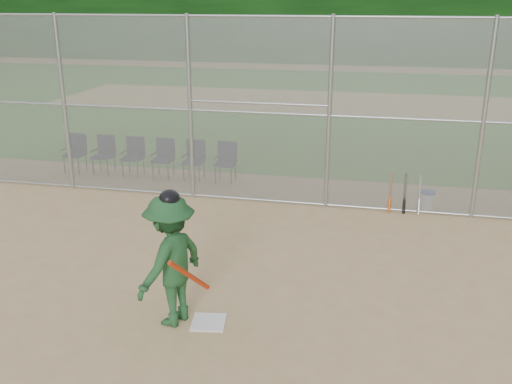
% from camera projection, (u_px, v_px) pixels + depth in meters
% --- Properties ---
extents(ground, '(100.00, 100.00, 0.00)m').
position_uv_depth(ground, '(218.00, 323.00, 7.94)').
color(ground, tan).
rests_on(ground, ground).
extents(grass_strip, '(100.00, 100.00, 0.00)m').
position_uv_depth(grass_strip, '(332.00, 102.00, 24.58)').
color(grass_strip, '#296B20').
rests_on(grass_strip, ground).
extents(dirt_patch_far, '(24.00, 24.00, 0.00)m').
position_uv_depth(dirt_patch_far, '(332.00, 102.00, 24.58)').
color(dirt_patch_far, tan).
rests_on(dirt_patch_far, ground).
extents(backstop_fence, '(16.09, 0.09, 4.00)m').
position_uv_depth(backstop_fence, '(281.00, 110.00, 11.89)').
color(backstop_fence, gray).
rests_on(backstop_fence, ground).
extents(home_plate, '(0.53, 0.53, 0.02)m').
position_uv_depth(home_plate, '(209.00, 322.00, 7.95)').
color(home_plate, white).
rests_on(home_plate, ground).
extents(batter_at_plate, '(1.13, 1.39, 1.95)m').
position_uv_depth(batter_at_plate, '(171.00, 260.00, 7.70)').
color(batter_at_plate, '#1F4E27').
rests_on(batter_at_plate, ground).
extents(water_cooler, '(0.31, 0.31, 0.39)m').
position_uv_depth(water_cooler, '(428.00, 200.00, 12.20)').
color(water_cooler, white).
rests_on(water_cooler, ground).
extents(spare_bats, '(0.66, 0.37, 0.83)m').
position_uv_depth(spare_bats, '(405.00, 193.00, 11.95)').
color(spare_bats, '#D84C14').
rests_on(spare_bats, ground).
extents(chair_0, '(0.54, 0.52, 0.96)m').
position_uv_depth(chair_0, '(74.00, 154.00, 14.71)').
color(chair_0, '#0E1635').
rests_on(chair_0, ground).
extents(chair_1, '(0.54, 0.52, 0.96)m').
position_uv_depth(chair_1, '(103.00, 155.00, 14.55)').
color(chair_1, '#0E1635').
rests_on(chair_1, ground).
extents(chair_2, '(0.54, 0.52, 0.96)m').
position_uv_depth(chair_2, '(133.00, 157.00, 14.39)').
color(chair_2, '#0E1635').
rests_on(chair_2, ground).
extents(chair_3, '(0.54, 0.52, 0.96)m').
position_uv_depth(chair_3, '(163.00, 159.00, 14.22)').
color(chair_3, '#0E1635').
rests_on(chair_3, ground).
extents(chair_4, '(0.54, 0.52, 0.96)m').
position_uv_depth(chair_4, '(194.00, 161.00, 14.06)').
color(chair_4, '#0E1635').
rests_on(chair_4, ground).
extents(chair_5, '(0.54, 0.52, 0.96)m').
position_uv_depth(chair_5, '(225.00, 163.00, 13.90)').
color(chair_5, '#0E1635').
rests_on(chair_5, ground).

